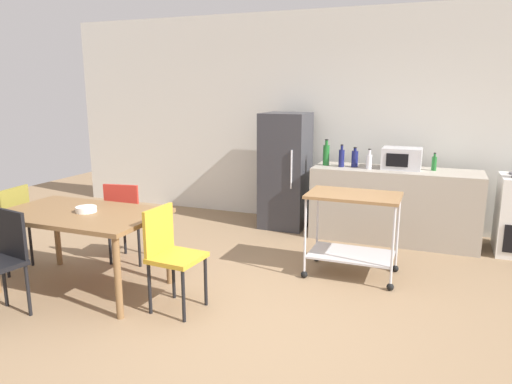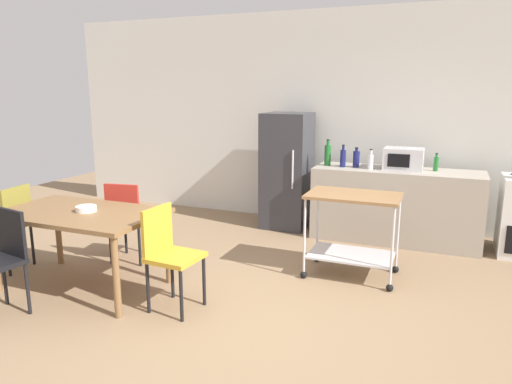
{
  "view_description": "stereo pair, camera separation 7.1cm",
  "coord_description": "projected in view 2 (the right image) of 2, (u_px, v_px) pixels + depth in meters",
  "views": [
    {
      "loc": [
        1.37,
        -3.33,
        1.87
      ],
      "look_at": [
        -0.39,
        1.2,
        0.8
      ],
      "focal_mm": 33.19,
      "sensor_mm": 36.0,
      "label": 1
    },
    {
      "loc": [
        1.44,
        -3.3,
        1.87
      ],
      "look_at": [
        -0.39,
        1.2,
        0.8
      ],
      "focal_mm": 33.19,
      "sensor_mm": 36.0,
      "label": 2
    }
  ],
  "objects": [
    {
      "name": "bottle_vinegar",
      "position": [
        356.0,
        159.0,
        5.91
      ],
      "size": [
        0.08,
        0.08,
        0.25
      ],
      "color": "navy",
      "rests_on": "kitchen_counter"
    },
    {
      "name": "bottle_sparkling_water",
      "position": [
        343.0,
        158.0,
        5.91
      ],
      "size": [
        0.07,
        0.07,
        0.28
      ],
      "color": "navy",
      "rests_on": "kitchen_counter"
    },
    {
      "name": "kitchen_cart",
      "position": [
        353.0,
        221.0,
        4.71
      ],
      "size": [
        0.91,
        0.57,
        0.85
      ],
      "color": "olive",
      "rests_on": "ground_plane"
    },
    {
      "name": "back_wall",
      "position": [
        337.0,
        119.0,
        6.5
      ],
      "size": [
        8.4,
        0.12,
        2.9
      ],
      "primitive_type": "cube",
      "color": "silver",
      "rests_on": "ground_plane"
    },
    {
      "name": "bottle_olive_oil",
      "position": [
        328.0,
        155.0,
        6.02
      ],
      "size": [
        0.08,
        0.08,
        0.33
      ],
      "color": "#1E6628",
      "rests_on": "kitchen_counter"
    },
    {
      "name": "kitchen_counter",
      "position": [
        395.0,
        206.0,
        5.84
      ],
      "size": [
        2.0,
        0.64,
        0.9
      ],
      "primitive_type": "cube",
      "color": "#A89E8E",
      "rests_on": "ground_plane"
    },
    {
      "name": "chair_black",
      "position": [
        0.0,
        256.0,
        3.9
      ],
      "size": [
        0.47,
        0.47,
        0.89
      ],
      "rotation": [
        0.0,
        0.0,
        -0.18
      ],
      "color": "black",
      "rests_on": "ground_plane"
    },
    {
      "name": "bottle_wine",
      "position": [
        371.0,
        161.0,
        5.76
      ],
      "size": [
        0.07,
        0.07,
        0.25
      ],
      "color": "silver",
      "rests_on": "kitchen_counter"
    },
    {
      "name": "chair_mustard",
      "position": [
        169.0,
        251.0,
        4.02
      ],
      "size": [
        0.43,
        0.43,
        0.89
      ],
      "rotation": [
        0.0,
        0.0,
        1.49
      ],
      "color": "gold",
      "rests_on": "ground_plane"
    },
    {
      "name": "ground_plane",
      "position": [
        245.0,
        319.0,
        3.92
      ],
      "size": [
        12.0,
        12.0,
        0.0
      ],
      "primitive_type": "plane",
      "color": "#8C7051"
    },
    {
      "name": "chair_olive",
      "position": [
        9.0,
        222.0,
        4.89
      ],
      "size": [
        0.44,
        0.44,
        0.89
      ],
      "rotation": [
        0.0,
        0.0,
        -1.47
      ],
      "color": "olive",
      "rests_on": "ground_plane"
    },
    {
      "name": "microwave",
      "position": [
        403.0,
        159.0,
        5.74
      ],
      "size": [
        0.46,
        0.35,
        0.26
      ],
      "color": "silver",
      "rests_on": "kitchen_counter"
    },
    {
      "name": "bottle_soy_sauce",
      "position": [
        436.0,
        164.0,
        5.63
      ],
      "size": [
        0.06,
        0.06,
        0.21
      ],
      "color": "#1E6628",
      "rests_on": "kitchen_counter"
    },
    {
      "name": "fruit_bowl",
      "position": [
        86.0,
        209.0,
        4.39
      ],
      "size": [
        0.19,
        0.19,
        0.05
      ],
      "primitive_type": "cylinder",
      "color": "white",
      "rests_on": "dining_table"
    },
    {
      "name": "refrigerator",
      "position": [
        287.0,
        171.0,
        6.39
      ],
      "size": [
        0.6,
        0.63,
        1.55
      ],
      "color": "#333338",
      "rests_on": "ground_plane"
    },
    {
      "name": "chair_red",
      "position": [
        128.0,
        216.0,
        5.11
      ],
      "size": [
        0.46,
        0.46,
        0.89
      ],
      "rotation": [
        0.0,
        0.0,
        3.31
      ],
      "color": "#B72D23",
      "rests_on": "ground_plane"
    },
    {
      "name": "dining_table",
      "position": [
        81.0,
        220.0,
        4.41
      ],
      "size": [
        1.5,
        0.9,
        0.75
      ],
      "color": "brown",
      "rests_on": "ground_plane"
    }
  ]
}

